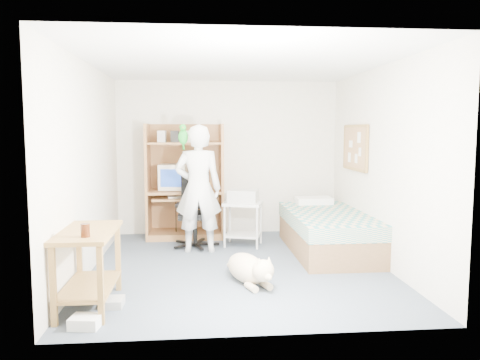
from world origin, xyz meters
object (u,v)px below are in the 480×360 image
(person, at_px, (198,189))
(office_chair, at_px, (195,220))
(bed, at_px, (327,231))
(computer_hutch, at_px, (185,186))
(printer_cart, at_px, (243,217))
(dog, at_px, (249,268))
(side_desk, at_px, (88,257))

(person, bearing_deg, office_chair, -79.15)
(bed, bearing_deg, computer_hutch, 150.71)
(person, relative_size, printer_cart, 2.73)
(person, distance_m, dog, 1.72)
(computer_hutch, xyz_separation_m, side_desk, (-0.85, -2.94, -0.33))
(side_desk, relative_size, printer_cart, 1.54)
(bed, height_order, person, person)
(bed, relative_size, dog, 2.05)
(office_chair, relative_size, dog, 1.08)
(office_chair, bearing_deg, printer_cart, -1.40)
(printer_cart, bearing_deg, office_chair, -167.35)
(side_desk, xyz_separation_m, office_chair, (1.01, 2.32, -0.11))
(printer_cart, bearing_deg, person, -141.81)
(office_chair, height_order, dog, office_chair)
(bed, height_order, side_desk, side_desk)
(computer_hutch, distance_m, dog, 2.59)
(computer_hutch, height_order, office_chair, computer_hutch)
(side_desk, bearing_deg, person, 62.29)
(bed, height_order, office_chair, office_chair)
(person, bearing_deg, dog, 112.79)
(bed, distance_m, printer_cart, 1.24)
(printer_cart, bearing_deg, bed, -5.83)
(bed, bearing_deg, dog, -134.38)
(computer_hutch, relative_size, bed, 0.89)
(bed, xyz_separation_m, person, (-1.80, 0.19, 0.60))
(computer_hutch, height_order, printer_cart, computer_hutch)
(side_desk, height_order, printer_cart, side_desk)
(dog, bearing_deg, office_chair, 88.14)
(person, bearing_deg, computer_hutch, -75.58)
(office_chair, distance_m, dog, 1.88)
(computer_hutch, relative_size, printer_cart, 2.77)
(bed, xyz_separation_m, side_desk, (-2.85, -1.82, 0.21))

